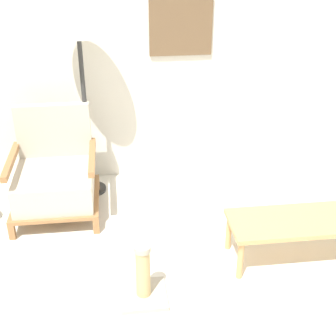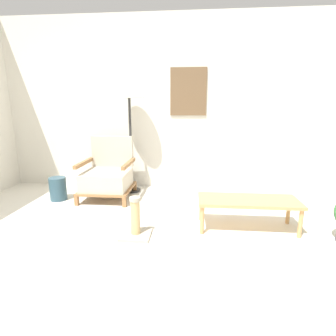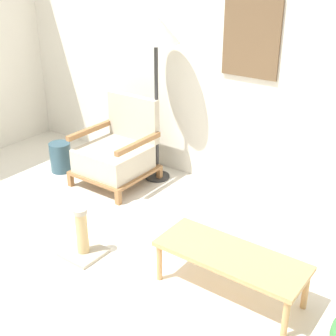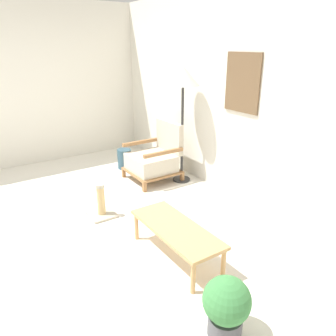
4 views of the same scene
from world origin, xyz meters
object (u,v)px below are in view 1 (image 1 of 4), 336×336
(armchair, at_px, (55,177))
(scratching_post, at_px, (143,281))
(floor_lamp, at_px, (78,27))
(coffee_table, at_px, (302,223))

(armchair, bearing_deg, scratching_post, -60.61)
(floor_lamp, bearing_deg, armchair, -131.70)
(coffee_table, bearing_deg, armchair, 154.47)
(armchair, height_order, floor_lamp, floor_lamp)
(coffee_table, distance_m, scratching_post, 1.24)
(coffee_table, height_order, scratching_post, scratching_post)
(armchair, xyz_separation_m, floor_lamp, (0.28, 0.32, 1.17))
(armchair, relative_size, coffee_table, 0.82)
(floor_lamp, height_order, scratching_post, floor_lamp)
(floor_lamp, height_order, coffee_table, floor_lamp)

